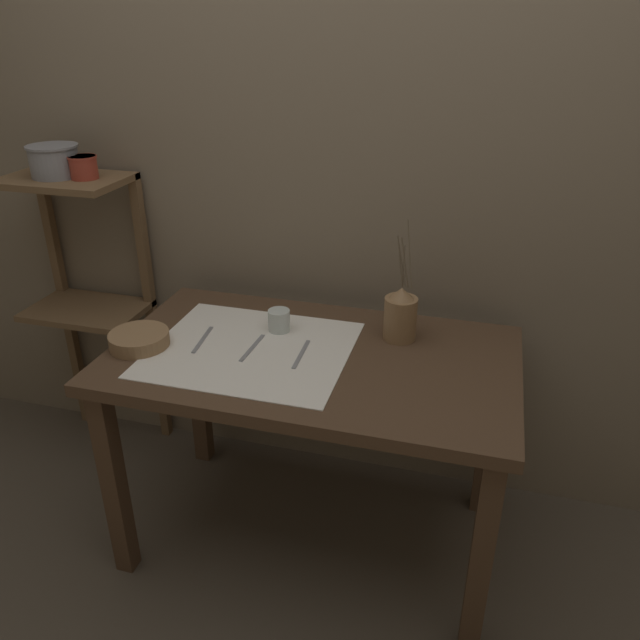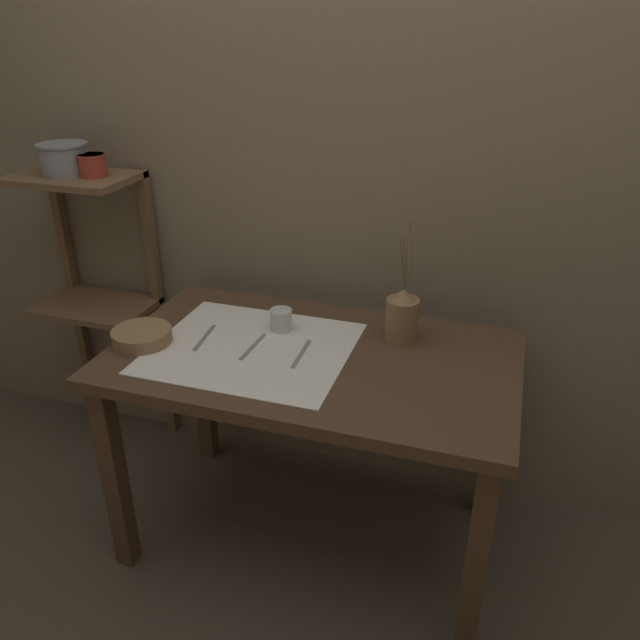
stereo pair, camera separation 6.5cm
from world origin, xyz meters
The scene contains 13 objects.
ground_plane centered at (0.00, 0.00, 0.00)m, with size 12.00×12.00×0.00m, color brown.
stone_wall_back centered at (0.00, 0.48, 1.20)m, with size 7.00×0.06×2.40m.
wooden_table centered at (0.00, 0.00, 0.65)m, with size 1.26×0.73×0.75m.
wooden_shelf_unit centered at (-1.01, 0.32, 0.80)m, with size 0.45×0.29×1.17m.
linen_cloth centered at (-0.19, -0.02, 0.75)m, with size 0.61×0.54×0.00m.
pitcher_with_flowers centered at (0.24, 0.18, 0.83)m, with size 0.11×0.11×0.39m.
wooden_bowl centered at (-0.54, -0.10, 0.77)m, with size 0.19×0.19×0.05m.
glass_tumbler_near centered at (-0.15, 0.12, 0.79)m, with size 0.07×0.07×0.07m.
fork_outer centered at (-0.36, -0.01, 0.75)m, with size 0.03×0.18×0.00m.
fork_inner centered at (-0.19, -0.02, 0.75)m, with size 0.02×0.18×0.00m.
knife_center centered at (-0.03, -0.02, 0.75)m, with size 0.02×0.18×0.00m.
metal_pot_large centered at (-1.03, 0.28, 1.23)m, with size 0.18×0.18×0.11m.
metal_pot_small centered at (-0.92, 0.28, 1.22)m, with size 0.10×0.10×0.08m.
Camera 1 is at (0.48, -1.62, 1.70)m, focal length 35.00 mm.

